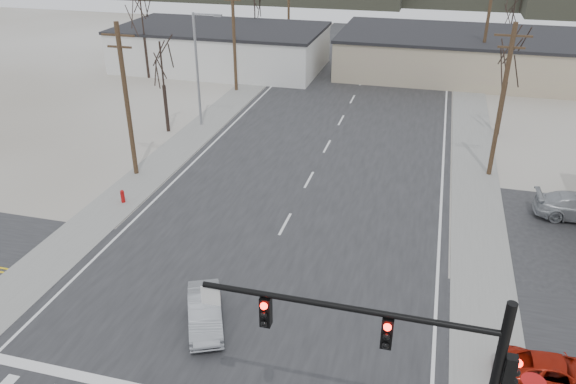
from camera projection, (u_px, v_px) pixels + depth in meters
The scene contains 24 objects.
ground at pixel (238, 312), 24.90m from camera, with size 140.00×140.00×0.00m, color silver.
main_road at pixel (312, 174), 37.81m from camera, with size 18.00×110.00×0.05m, color black.
cross_road at pixel (238, 312), 24.89m from camera, with size 90.00×10.00×0.04m, color black.
sidewalk_left at pixel (196, 133), 44.56m from camera, with size 3.00×90.00×0.06m, color gray.
sidewalk_right at pixel (474, 161), 39.68m from camera, with size 3.00×90.00×0.06m, color gray.
traffic_signal_mast at pixel (424, 365), 15.63m from camera, with size 8.95×0.43×7.20m.
fire_hydrant at pixel (123, 196), 33.94m from camera, with size 0.24×0.24×0.87m.
building_left_far at pixel (221, 47), 62.02m from camera, with size 22.30×12.30×4.50m.
building_right_far at pixel (465, 54), 59.52m from camera, with size 26.30×14.30×4.30m.
upole_left_b at pixel (126, 99), 35.52m from camera, with size 2.20×0.30×10.00m.
upole_left_c at pixel (234, 36), 52.75m from camera, with size 2.20×0.30×10.00m.
upole_left_d at pixel (289, 5), 69.97m from camera, with size 2.20×0.30×10.00m.
upole_right_a at pixel (502, 100), 35.39m from camera, with size 2.20×0.30×10.00m.
upole_right_b at pixel (486, 33), 54.34m from camera, with size 2.20×0.30×10.00m.
streetlight_main at pixel (199, 64), 44.03m from camera, with size 2.40×0.25×9.00m.
tree_left_near at pixel (162, 67), 42.75m from camera, with size 3.30×3.30×7.35m.
tree_right_mid at pixel (510, 60), 41.73m from camera, with size 3.74×3.74×8.33m.
tree_left_far at pixel (254, 2), 64.90m from camera, with size 3.96×3.96×8.82m.
tree_right_far at pixel (514, 11), 63.71m from camera, with size 3.52×3.52×7.84m.
tree_left_mid at pixel (142, 16), 56.41m from camera, with size 3.96×3.96×8.82m.
sedan_crossing at pixel (205, 312), 23.86m from camera, with size 1.38×3.96×1.30m, color gray.
car_far_a at pixel (354, 69), 59.42m from camera, with size 1.96×4.82×1.40m, color black.
car_far_b at pixel (360, 45), 70.19m from camera, with size 1.54×3.82×1.30m, color black.
car_parked_red at pixel (557, 374), 20.79m from camera, with size 1.95×4.23×1.17m, color #991608.
Camera 1 is at (7.26, -18.53, 16.05)m, focal length 35.00 mm.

